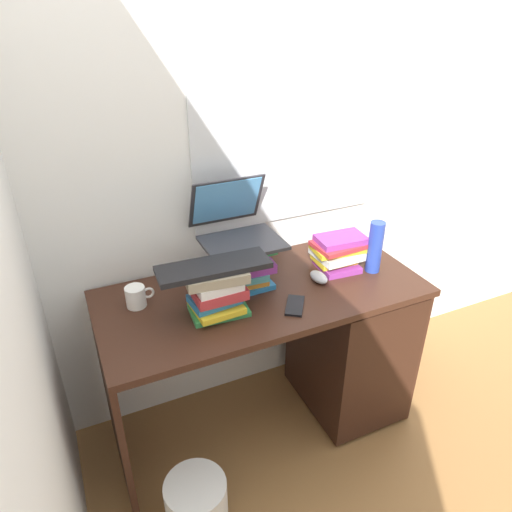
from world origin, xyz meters
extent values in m
plane|color=olive|center=(0.00, 0.00, 0.00)|extent=(6.00, 6.00, 0.00)
cube|color=white|center=(0.00, 0.35, 1.30)|extent=(6.00, 0.05, 2.60)
cube|color=silver|center=(0.27, 0.32, 1.33)|extent=(0.90, 0.01, 0.80)
cube|color=#381E14|center=(0.00, 0.00, 0.76)|extent=(1.36, 0.61, 0.03)
cube|color=#381E14|center=(-0.67, 0.00, 0.37)|extent=(0.02, 0.56, 0.75)
cube|color=#381E14|center=(0.67, 0.00, 0.37)|extent=(0.02, 0.56, 0.75)
cube|color=#321B12|center=(0.45, -0.03, 0.37)|extent=(0.41, 0.52, 0.71)
cube|color=#2672B2|center=(-0.07, 0.07, 0.79)|extent=(0.24, 0.19, 0.02)
cube|color=orange|center=(-0.05, 0.08, 0.81)|extent=(0.17, 0.18, 0.03)
cube|color=teal|center=(-0.06, 0.08, 0.84)|extent=(0.19, 0.20, 0.03)
cube|color=#8C338C|center=(-0.04, 0.07, 0.88)|extent=(0.22, 0.17, 0.04)
cube|color=white|center=(-0.06, 0.07, 0.92)|extent=(0.18, 0.13, 0.04)
cube|color=#338C4C|center=(-0.05, 0.08, 0.95)|extent=(0.23, 0.17, 0.03)
cube|color=#338C4C|center=(-0.22, -0.07, 0.79)|extent=(0.23, 0.16, 0.02)
cube|color=yellow|center=(-0.23, -0.06, 0.81)|extent=(0.19, 0.19, 0.02)
cube|color=#2672B2|center=(-0.23, -0.06, 0.84)|extent=(0.19, 0.14, 0.03)
cube|color=#B22D33|center=(-0.22, -0.07, 0.87)|extent=(0.19, 0.15, 0.04)
cube|color=white|center=(-0.22, -0.05, 0.91)|extent=(0.17, 0.18, 0.04)
cube|color=gray|center=(-0.23, -0.06, 0.95)|extent=(0.25, 0.19, 0.04)
cube|color=#8C338C|center=(0.38, 0.03, 0.79)|extent=(0.18, 0.18, 0.03)
cube|color=yellow|center=(0.38, 0.05, 0.82)|extent=(0.18, 0.14, 0.03)
cube|color=white|center=(0.38, 0.04, 0.85)|extent=(0.19, 0.18, 0.03)
cube|color=yellow|center=(0.39, 0.04, 0.88)|extent=(0.25, 0.16, 0.02)
cube|color=#B22D33|center=(0.38, 0.03, 0.90)|extent=(0.23, 0.17, 0.02)
cube|color=#8C338C|center=(0.39, 0.03, 0.92)|extent=(0.22, 0.15, 0.03)
cube|color=#2D2D33|center=(-0.05, 0.08, 0.98)|extent=(0.32, 0.25, 0.01)
cube|color=#2D2D33|center=(-0.05, 0.25, 1.09)|extent=(0.32, 0.10, 0.22)
cube|color=#59A5E5|center=(-0.05, 0.24, 1.10)|extent=(0.29, 0.09, 0.20)
cube|color=black|center=(-0.23, -0.06, 0.98)|extent=(0.43, 0.16, 0.02)
ellipsoid|color=#A5A8AD|center=(0.25, -0.03, 0.80)|extent=(0.06, 0.10, 0.04)
cylinder|color=white|center=(-0.50, 0.11, 0.82)|extent=(0.08, 0.08, 0.09)
torus|color=white|center=(-0.45, 0.11, 0.82)|extent=(0.05, 0.01, 0.05)
cylinder|color=#263FA5|center=(0.51, -0.05, 0.89)|extent=(0.06, 0.06, 0.23)
cube|color=black|center=(0.07, -0.16, 0.78)|extent=(0.13, 0.15, 0.01)
cylinder|color=silver|center=(-0.46, -0.40, 0.15)|extent=(0.23, 0.23, 0.29)
camera|label=1|loc=(-0.70, -1.48, 1.85)|focal=33.00mm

